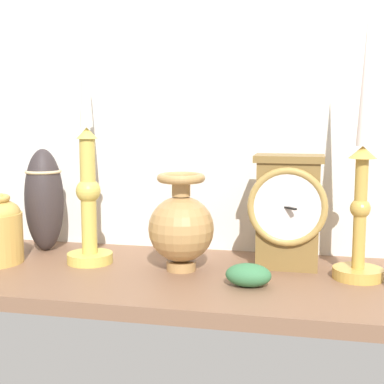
{
  "coord_description": "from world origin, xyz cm",
  "views": [
    {
      "loc": [
        20.39,
        -89.81,
        26.72
      ],
      "look_at": [
        0.56,
        0.0,
        14.0
      ],
      "focal_mm": 52.13,
      "sensor_mm": 36.0,
      "label": 1
    }
  ],
  "objects_px": {
    "candlestick_tall_center": "(361,190)",
    "brass_vase_bulbous": "(181,226)",
    "candlestick_tall_left": "(88,181)",
    "tall_ceramic_vase": "(44,199)",
    "mantel_clock": "(288,210)"
  },
  "relations": [
    {
      "from": "mantel_clock",
      "to": "candlestick_tall_center",
      "type": "height_order",
      "value": "candlestick_tall_center"
    },
    {
      "from": "mantel_clock",
      "to": "candlestick_tall_left",
      "type": "height_order",
      "value": "candlestick_tall_left"
    },
    {
      "from": "candlestick_tall_center",
      "to": "brass_vase_bulbous",
      "type": "xyz_separation_m",
      "value": [
        -0.3,
        -0.01,
        -0.07
      ]
    },
    {
      "from": "mantel_clock",
      "to": "tall_ceramic_vase",
      "type": "xyz_separation_m",
      "value": [
        -0.48,
        0.03,
        -0.0
      ]
    },
    {
      "from": "tall_ceramic_vase",
      "to": "mantel_clock",
      "type": "bearing_deg",
      "value": -3.26
    },
    {
      "from": "brass_vase_bulbous",
      "to": "tall_ceramic_vase",
      "type": "bearing_deg",
      "value": 164.71
    },
    {
      "from": "mantel_clock",
      "to": "candlestick_tall_left",
      "type": "relative_size",
      "value": 0.45
    },
    {
      "from": "brass_vase_bulbous",
      "to": "tall_ceramic_vase",
      "type": "relative_size",
      "value": 0.83
    },
    {
      "from": "mantel_clock",
      "to": "candlestick_tall_left",
      "type": "distance_m",
      "value": 0.36
    },
    {
      "from": "candlestick_tall_center",
      "to": "brass_vase_bulbous",
      "type": "relative_size",
      "value": 2.54
    },
    {
      "from": "mantel_clock",
      "to": "brass_vase_bulbous",
      "type": "distance_m",
      "value": 0.19
    },
    {
      "from": "mantel_clock",
      "to": "tall_ceramic_vase",
      "type": "distance_m",
      "value": 0.48
    },
    {
      "from": "mantel_clock",
      "to": "candlestick_tall_center",
      "type": "relative_size",
      "value": 0.46
    },
    {
      "from": "candlestick_tall_left",
      "to": "tall_ceramic_vase",
      "type": "relative_size",
      "value": 2.19
    },
    {
      "from": "candlestick_tall_left",
      "to": "tall_ceramic_vase",
      "type": "xyz_separation_m",
      "value": [
        -0.12,
        0.07,
        -0.05
      ]
    }
  ]
}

